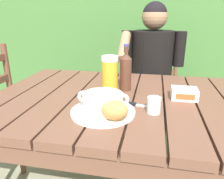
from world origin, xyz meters
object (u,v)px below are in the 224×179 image
beer_glass (110,75)px  table_knife (135,105)px  bread_roll (115,110)px  soup_bowl (103,102)px  water_glass_small (154,105)px  chair_near_diner (150,91)px  beer_bottle (126,71)px  butter_tub (184,94)px  person_eating (151,69)px  serving_plate (103,112)px

beer_glass → table_knife: 0.22m
bread_roll → beer_glass: bearing=104.8°
soup_bowl → water_glass_small: 0.21m
chair_near_diner → beer_bottle: size_ratio=3.97×
butter_tub → beer_bottle: bearing=165.6°
person_eating → water_glass_small: 0.85m
serving_plate → butter_tub: bearing=33.9°
bread_roll → beer_glass: 0.33m
bread_roll → water_glass_small: bearing=39.0°
serving_plate → table_knife: 0.16m
beer_glass → butter_tub: size_ratio=1.58×
bread_roll → chair_near_diner: bearing=84.4°
person_eating → bread_roll: person_eating is taller
bread_roll → table_knife: (0.06, 0.18, -0.05)m
chair_near_diner → butter_tub: 0.92m
butter_tub → bread_roll: bearing=-133.0°
beer_glass → water_glass_small: 0.31m
water_glass_small → chair_near_diner: bearing=91.6°
chair_near_diner → butter_tub: bearing=-78.8°
chair_near_diner → bread_roll: (-0.11, -1.16, 0.32)m
bread_roll → person_eating: bearing=83.4°
beer_glass → butter_tub: (0.37, -0.01, -0.07)m
person_eating → beer_bottle: size_ratio=4.98×
soup_bowl → beer_bottle: beer_bottle is taller
chair_near_diner → person_eating: bearing=-90.8°
butter_tub → table_knife: bearing=-149.9°
beer_bottle → butter_tub: bearing=-14.4°
soup_bowl → chair_near_diner: bearing=80.8°
serving_plate → butter_tub: 0.42m
chair_near_diner → water_glass_small: size_ratio=14.26×
person_eating → table_knife: bearing=-93.6°
person_eating → bread_roll: bearing=-96.6°
bread_roll → table_knife: bread_roll is taller
water_glass_small → table_knife: (-0.08, 0.06, -0.03)m
chair_near_diner → beer_bottle: bearing=-99.2°
beer_bottle → butter_tub: (0.30, -0.08, -0.08)m
chair_near_diner → bread_roll: chair_near_diner is taller
water_glass_small → butter_tub: 0.24m
chair_near_diner → beer_bottle: (-0.13, -0.78, 0.37)m
soup_bowl → beer_bottle: (0.05, 0.31, 0.05)m
chair_near_diner → serving_plate: 1.14m
water_glass_small → serving_plate: bearing=-168.0°
bread_roll → beer_glass: (-0.08, 0.32, 0.05)m
table_knife → chair_near_diner: bearing=87.0°
chair_near_diner → person_eating: size_ratio=0.80×
serving_plate → bread_roll: 0.11m
bread_roll → beer_bottle: beer_bottle is taller
soup_bowl → bread_roll: soup_bowl is taller
serving_plate → beer_bottle: (0.05, 0.31, 0.10)m
bread_roll → table_knife: size_ratio=0.68×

